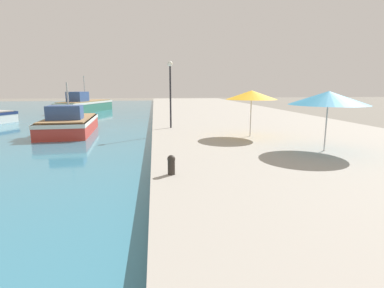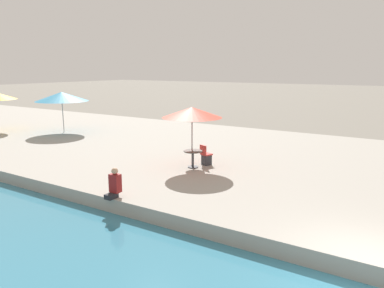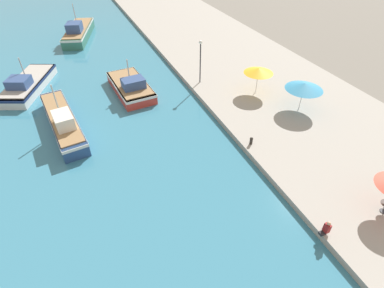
# 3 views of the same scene
# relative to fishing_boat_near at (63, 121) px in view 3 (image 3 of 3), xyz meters

# --- Properties ---
(quay_promenade) EXTENTS (16.00, 90.00, 0.52)m
(quay_promenade) POSITION_rel_fishing_boat_near_xyz_m (21.05, 11.36, -0.62)
(quay_promenade) COLOR #A39E93
(quay_promenade) RESTS_ON ground_plane
(fishing_boat_near) EXTENTS (3.37, 10.29, 4.27)m
(fishing_boat_near) POSITION_rel_fishing_boat_near_xyz_m (0.00, 0.00, 0.00)
(fishing_boat_near) COLOR navy
(fishing_boat_near) RESTS_ON water_basin
(fishing_boat_mid) EXTENTS (3.73, 7.57, 3.63)m
(fishing_boat_mid) POSITION_rel_fishing_boat_near_xyz_m (7.09, 4.18, -0.12)
(fishing_boat_mid) COLOR red
(fishing_boat_mid) RESTS_ON water_basin
(fishing_boat_far) EXTENTS (6.08, 8.99, 3.55)m
(fishing_boat_far) POSITION_rel_fishing_boat_near_xyz_m (-2.92, 9.01, -0.14)
(fishing_boat_far) COLOR silver
(fishing_boat_far) RESTS_ON water_basin
(fishing_boat_distant) EXTENTS (5.78, 10.88, 4.75)m
(fishing_boat_distant) POSITION_rel_fishing_boat_near_xyz_m (4.00, 23.43, 0.09)
(fishing_boat_distant) COLOR #33705B
(fishing_boat_distant) RESTS_ON water_basin
(cafe_umbrella_white) EXTENTS (3.39, 3.39, 2.66)m
(cafe_umbrella_white) POSITION_rel_fishing_boat_near_xyz_m (20.78, -5.95, 2.00)
(cafe_umbrella_white) COLOR #B7B7B7
(cafe_umbrella_white) RESTS_ON quay_promenade
(cafe_umbrella_striped) EXTENTS (2.92, 2.92, 2.64)m
(cafe_umbrella_striped) POSITION_rel_fishing_boat_near_xyz_m (18.73, -1.61, 2.02)
(cafe_umbrella_striped) COLOR #B7B7B7
(cafe_umbrella_striped) RESTS_ON quay_promenade
(person_at_quay) EXTENTS (0.54, 0.36, 1.00)m
(person_at_quay) POSITION_rel_fishing_boat_near_xyz_m (13.28, -17.72, 0.08)
(person_at_quay) COLOR #232328
(person_at_quay) RESTS_ON quay_promenade
(mooring_bollard) EXTENTS (0.26, 0.26, 0.65)m
(mooring_bollard) POSITION_rel_fishing_boat_near_xyz_m (13.74, -8.79, -0.01)
(mooring_bollard) COLOR #2D2823
(mooring_bollard) RESTS_ON quay_promenade
(lamppost) EXTENTS (0.36, 0.36, 4.56)m
(lamppost) POSITION_rel_fishing_boat_near_xyz_m (14.35, 2.66, 2.73)
(lamppost) COLOR #232328
(lamppost) RESTS_ON quay_promenade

